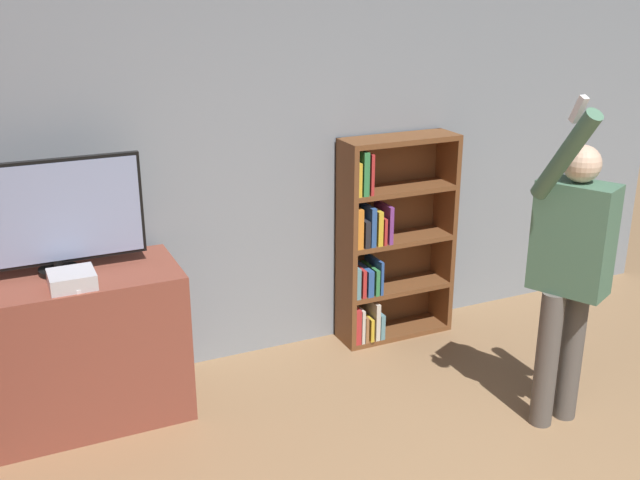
% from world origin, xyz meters
% --- Properties ---
extents(wall_back, '(6.39, 0.06, 2.70)m').
position_xyz_m(wall_back, '(0.00, 3.16, 1.35)').
color(wall_back, gray).
rests_on(wall_back, ground_plane).
extents(tv_ledge, '(1.29, 0.61, 0.91)m').
position_xyz_m(tv_ledge, '(-1.53, 2.75, 0.46)').
color(tv_ledge, brown).
rests_on(tv_ledge, ground_plane).
extents(television, '(0.99, 0.22, 0.65)m').
position_xyz_m(television, '(-1.53, 2.83, 1.25)').
color(television, black).
rests_on(television, tv_ledge).
extents(game_console, '(0.24, 0.23, 0.09)m').
position_xyz_m(game_console, '(-1.49, 2.59, 0.95)').
color(game_console, silver).
rests_on(game_console, tv_ledge).
extents(remote_loose, '(0.06, 0.14, 0.02)m').
position_xyz_m(remote_loose, '(-1.47, 2.54, 0.92)').
color(remote_loose, white).
rests_on(remote_loose, tv_ledge).
extents(bookshelf, '(0.83, 0.28, 1.47)m').
position_xyz_m(bookshelf, '(0.67, 2.98, 0.70)').
color(bookshelf, brown).
rests_on(bookshelf, ground_plane).
extents(person, '(0.55, 0.55, 1.96)m').
position_xyz_m(person, '(1.03, 1.57, 1.00)').
color(person, '#56514C').
rests_on(person, ground_plane).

